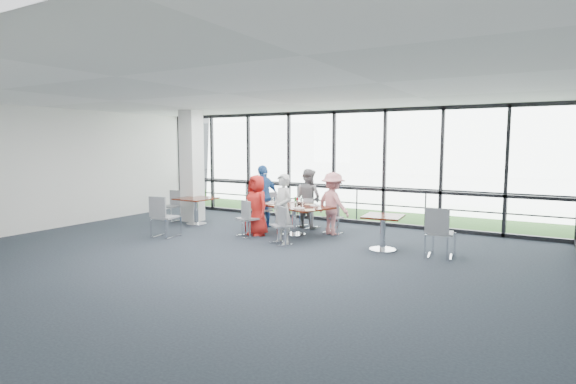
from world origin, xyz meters
The scene contains 41 objects.
floor centered at (0.00, 0.00, -0.01)m, with size 12.00×10.00×0.02m, color #1E232C.
ceiling centered at (0.00, 0.00, 3.20)m, with size 12.00×10.00×0.04m, color silver.
wall_left centered at (-6.00, 0.00, 1.60)m, with size 0.10×10.00×3.20m, color silver.
curtain_wall_back centered at (0.00, 5.00, 1.60)m, with size 12.00×0.10×3.20m, color white.
structural_column centered at (-3.60, 3.00, 1.60)m, with size 0.50×0.50×3.20m, color white.
apron centered at (0.00, 10.00, -0.02)m, with size 80.00×70.00×0.02m, color slate.
grass_strip centered at (0.00, 8.00, 0.01)m, with size 80.00×5.00×0.01m, color #2C6122.
hangar_main centered at (4.00, 32.00, 3.00)m, with size 24.00×10.00×6.00m, color silver.
hangar_aux centered at (-18.00, 28.00, 2.00)m, with size 10.00×6.00×4.00m, color silver.
guard_rail centered at (0.00, 5.60, 0.50)m, with size 0.06×0.06×12.00m, color #2D2D33.
main_table centered at (-0.02, 2.70, 0.62)m, with size 2.15×1.65×0.75m.
side_table_left centered at (-3.11, 2.59, 0.65)m, with size 0.98×0.98×0.75m.
side_table_right centered at (2.40, 2.22, 0.62)m, with size 0.84×0.84×0.75m.
diner_near_left centered at (-0.79, 2.19, 0.75)m, with size 0.73×0.48×1.50m, color red.
diner_near_right centered at (0.21, 1.77, 0.79)m, with size 0.58×0.42×1.58m, color silver.
diner_far_left centered at (-0.14, 3.68, 0.80)m, with size 0.77×0.48×1.59m, color gray.
diner_far_right centered at (0.79, 3.23, 0.78)m, with size 1.00×0.52×1.55m, color #D98184.
diner_end centered at (-1.24, 3.18, 0.84)m, with size 0.99×0.54×1.69m, color #2C61A9.
chair_main_nl centered at (-0.90, 1.94, 0.44)m, with size 0.43×0.43×0.88m, color gray, non-canonical shape.
chair_main_nr centered at (0.25, 1.64, 0.43)m, with size 0.42×0.42×0.86m, color gray, non-canonical shape.
chair_main_fl centered at (-0.21, 3.72, 0.47)m, with size 0.46×0.46×0.94m, color gray, non-canonical shape.
chair_main_fr centered at (0.73, 3.36, 0.41)m, with size 0.40×0.40×0.81m, color gray, non-canonical shape.
chair_main_end centered at (-1.31, 3.22, 0.46)m, with size 0.45×0.45×0.92m, color gray, non-canonical shape.
chair_spare_la centered at (-2.57, 0.90, 0.49)m, with size 0.48×0.48×0.98m, color gray, non-canonical shape.
chair_spare_lb centered at (-4.11, 2.63, 0.43)m, with size 0.42×0.42×0.86m, color gray, non-canonical shape.
chair_spare_r centered at (3.57, 2.24, 0.49)m, with size 0.48×0.48×0.98m, color gray, non-canonical shape.
plate_nl centered at (-0.67, 2.60, 0.76)m, with size 0.24×0.24×0.01m, color white.
plate_nr centered at (0.36, 2.24, 0.76)m, with size 0.27×0.27×0.01m, color white.
plate_fl centered at (-0.40, 3.16, 0.76)m, with size 0.25×0.25×0.01m, color white.
plate_fr centered at (0.48, 2.84, 0.76)m, with size 0.24×0.24×0.01m, color white.
plate_end centered at (-0.75, 2.96, 0.76)m, with size 0.26×0.26×0.01m, color white.
tumbler_a centered at (-0.34, 2.51, 0.82)m, with size 0.07×0.07×0.14m, color white.
tumbler_b centered at (0.17, 2.44, 0.82)m, with size 0.07×0.07×0.14m, color white.
tumbler_c centered at (0.08, 2.91, 0.82)m, with size 0.07×0.07×0.14m, color white.
tumbler_d centered at (-0.66, 2.78, 0.82)m, with size 0.07×0.07×0.15m, color white.
menu_a centered at (-0.31, 2.38, 0.75)m, with size 0.32×0.22×0.00m, color silver.
menu_b centered at (0.69, 2.14, 0.75)m, with size 0.33×0.23×0.00m, color silver.
menu_c centered at (0.28, 2.97, 0.75)m, with size 0.27×0.19×0.00m, color silver.
condiment_caddy centered at (0.06, 2.77, 0.77)m, with size 0.10×0.07×0.04m, color black.
ketchup_bottle centered at (-0.01, 2.80, 0.84)m, with size 0.06×0.06×0.18m, color #B80011.
green_bottle centered at (0.02, 2.69, 0.85)m, with size 0.05×0.05×0.20m, color #206D28.
Camera 1 is at (5.34, -6.87, 2.26)m, focal length 28.00 mm.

